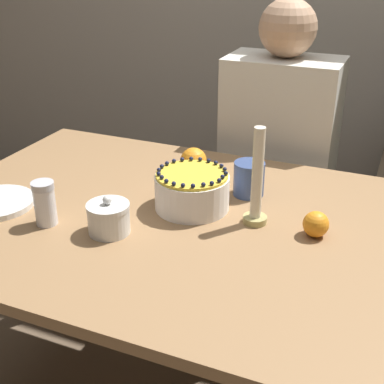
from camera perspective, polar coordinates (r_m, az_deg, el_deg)
dining_table at (r=1.46m, az=2.19°, el=-7.00°), size 1.62×0.96×0.76m
cake at (r=1.46m, az=0.00°, el=0.15°), size 0.20×0.20×0.11m
sugar_bowl at (r=1.36m, az=-8.88°, el=-2.75°), size 0.11×0.11×0.10m
sugar_shaker at (r=1.43m, az=-15.44°, el=-1.14°), size 0.06×0.06×0.12m
candle at (r=1.37m, az=6.92°, el=0.65°), size 0.06×0.06×0.26m
cup at (r=1.54m, az=6.09°, el=1.42°), size 0.09×0.09×0.10m
orange_fruit_0 at (r=1.68m, az=0.17°, el=3.36°), size 0.08×0.08×0.08m
orange_fruit_1 at (r=1.37m, az=13.07°, el=-3.36°), size 0.07×0.07×0.07m
person_man_blue_shirt at (r=2.08m, az=8.80°, el=-0.01°), size 0.40×0.34×1.26m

